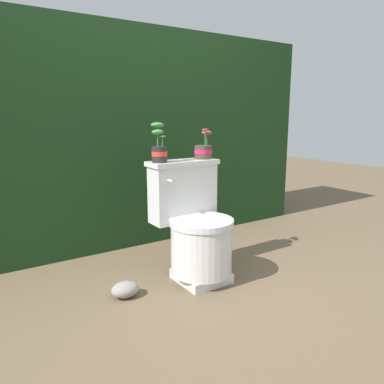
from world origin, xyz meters
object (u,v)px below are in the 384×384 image
at_px(potted_plant_left, 159,149).
at_px(potted_plant_midleft, 203,150).
at_px(toilet, 195,228).
at_px(garden_stone, 125,289).

height_order(potted_plant_left, potted_plant_midleft, potted_plant_left).
xyz_separation_m(toilet, potted_plant_left, (-0.17, 0.14, 0.51)).
bearing_deg(toilet, potted_plant_midleft, 41.85).
distance_m(toilet, potted_plant_midleft, 0.53).
relative_size(toilet, potted_plant_midleft, 3.74).
distance_m(toilet, potted_plant_left, 0.55).
height_order(potted_plant_left, garden_stone, potted_plant_left).
bearing_deg(potted_plant_midleft, toilet, -138.15).
bearing_deg(toilet, garden_stone, -179.20).
bearing_deg(toilet, potted_plant_left, 141.41).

